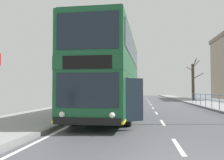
% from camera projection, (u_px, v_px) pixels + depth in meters
% --- Properties ---
extents(double_decker_bus_main, '(3.16, 10.52, 4.43)m').
position_uv_depth(double_decker_bus_main, '(111.00, 75.00, 13.29)').
color(double_decker_bus_main, '#19512D').
rests_on(double_decker_bus_main, ground).
extents(bare_tree_far_00, '(2.31, 2.84, 5.58)m').
position_uv_depth(bare_tree_far_00, '(193.00, 81.00, 33.53)').
color(bare_tree_far_00, '#423328').
rests_on(bare_tree_far_00, ground).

